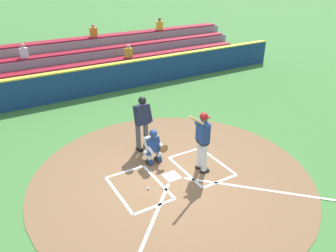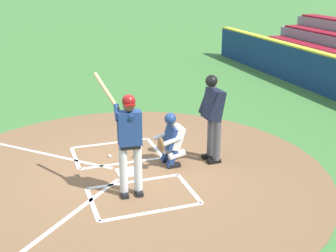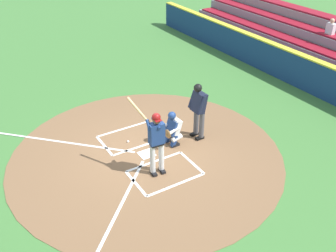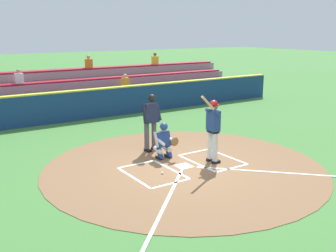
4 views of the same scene
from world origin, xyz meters
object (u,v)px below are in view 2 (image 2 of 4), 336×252
Objects in this scene: batter at (129,138)px; baseball at (110,156)px; plate_umpire at (213,112)px; catcher at (171,138)px.

batter reaches higher than baseball.
baseball is at bearing 66.62° from plate_umpire.
plate_umpire reaches higher than catcher.
catcher is at bearing 84.92° from plate_umpire.
catcher is (0.97, -1.12, -0.51)m from batter.
plate_umpire reaches higher than baseball.
plate_umpire is at bearing -113.38° from baseball.
catcher reaches higher than baseball.
catcher is 1.49m from baseball.
batter is 28.76× the size of baseball.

